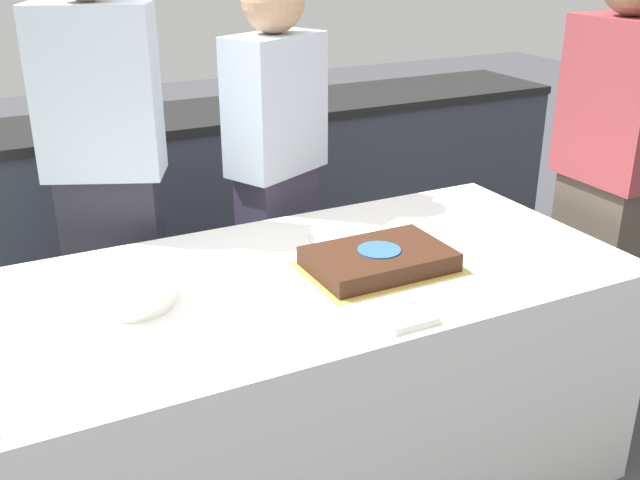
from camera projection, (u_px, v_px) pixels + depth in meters
back_counter at (143, 214)px, 3.54m from camera, size 4.40×0.58×0.92m
dining_table at (273, 394)px, 2.31m from camera, size 2.17×0.92×0.77m
cake at (379, 260)px, 2.23m from camera, size 0.45×0.31×0.06m
plate_stack at (134, 292)px, 2.01m from camera, size 0.22×0.22×0.08m
side_plate_near_cake at (337, 237)px, 2.46m from camera, size 0.19×0.19×0.00m
utensil_pile at (407, 319)px, 1.93m from camera, size 0.14×0.10×0.02m
person_cutting_cake at (277, 179)px, 2.83m from camera, size 0.42×0.34×1.59m
person_seated_right at (606, 182)px, 2.66m from camera, size 0.22×0.37×1.67m
person_standing_back at (108, 186)px, 2.54m from camera, size 0.43×0.34×1.72m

